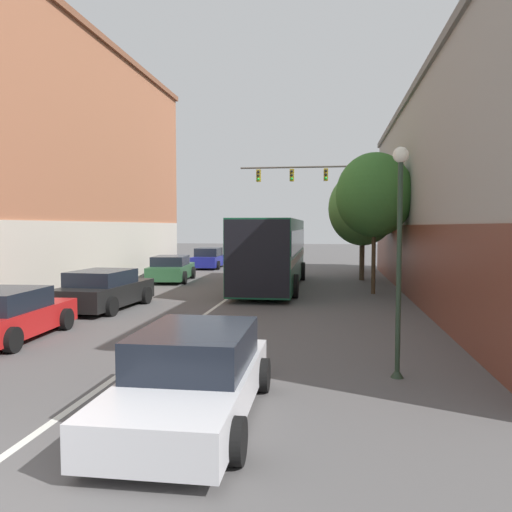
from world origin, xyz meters
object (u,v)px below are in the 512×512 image
at_px(bus, 272,249).
at_px(traffic_signal_gantry, 323,191).
at_px(parked_car_left_mid, 6,316).
at_px(hatchback_foreground, 193,376).
at_px(street_tree_near, 374,195).
at_px(parked_car_left_near, 104,290).
at_px(street_tree_far, 363,208).
at_px(parked_car_left_far, 171,269).
at_px(street_lamp, 399,247).
at_px(parked_car_left_distant, 209,258).

distance_m(bus, traffic_signal_gantry, 9.89).
height_order(bus, parked_car_left_mid, bus).
height_order(hatchback_foreground, street_tree_near, street_tree_near).
bearing_deg(bus, parked_car_left_near, 142.89).
bearing_deg(street_tree_far, hatchback_foreground, -100.61).
bearing_deg(parked_car_left_far, bus, -115.22).
height_order(traffic_signal_gantry, street_tree_near, traffic_signal_gantry).
height_order(parked_car_left_mid, street_tree_near, street_tree_near).
relative_size(parked_car_left_mid, street_tree_far, 0.72).
relative_size(parked_car_left_far, street_tree_far, 0.77).
distance_m(parked_car_left_far, street_lamp, 18.91).
distance_m(traffic_signal_gantry, street_tree_near, 10.88).
xyz_separation_m(bus, street_lamp, (4.12, -14.05, 0.72)).
bearing_deg(parked_car_left_mid, bus, -27.61).
xyz_separation_m(parked_car_left_mid, traffic_signal_gantry, (7.91, 21.17, 4.67)).
relative_size(traffic_signal_gantry, street_tree_far, 1.35).
bearing_deg(street_lamp, traffic_signal_gantry, 94.56).
relative_size(traffic_signal_gantry, street_tree_near, 1.31).
xyz_separation_m(street_tree_near, street_tree_far, (-0.15, 5.61, -0.39)).
xyz_separation_m(parked_car_left_distant, street_tree_far, (10.30, -6.58, 3.28)).
distance_m(bus, hatchback_foreground, 16.65).
bearing_deg(street_lamp, hatchback_foreground, -143.62).
height_order(parked_car_left_mid, parked_car_left_distant, parked_car_left_distant).
xyz_separation_m(parked_car_left_near, street_tree_near, (9.98, 5.56, 3.67)).
bearing_deg(street_tree_near, parked_car_left_near, -150.89).
distance_m(parked_car_left_near, traffic_signal_gantry, 18.41).
distance_m(parked_car_left_mid, street_tree_near, 15.25).
bearing_deg(street_tree_near, street_lamp, -92.59).
bearing_deg(parked_car_left_near, street_lamp, -122.59).
height_order(parked_car_left_mid, street_tree_far, street_tree_far).
distance_m(bus, parked_car_left_far, 6.20).
bearing_deg(traffic_signal_gantry, hatchback_foreground, -93.62).
relative_size(parked_car_left_mid, street_lamp, 0.96).
bearing_deg(traffic_signal_gantry, bus, -104.30).
relative_size(bus, street_tree_far, 1.86).
distance_m(parked_car_left_distant, street_lamp, 26.62).
bearing_deg(street_tree_far, parked_car_left_distant, 147.44).
xyz_separation_m(traffic_signal_gantry, street_lamp, (1.83, -23.02, -2.73)).
bearing_deg(hatchback_foreground, parked_car_left_distant, 12.61).
bearing_deg(parked_car_left_mid, street_lamp, -103.62).
relative_size(hatchback_foreground, parked_car_left_mid, 1.04).
distance_m(hatchback_foreground, parked_car_left_near, 11.17).
height_order(parked_car_left_distant, traffic_signal_gantry, traffic_signal_gantry).
xyz_separation_m(hatchback_foreground, traffic_signal_gantry, (1.62, 25.57, 4.67)).
xyz_separation_m(parked_car_left_mid, parked_car_left_far, (-0.14, 14.16, 0.03)).
distance_m(parked_car_left_near, parked_car_left_mid, 5.06).
xyz_separation_m(hatchback_foreground, parked_car_left_far, (-6.43, 18.55, 0.03)).
xyz_separation_m(parked_car_left_near, street_lamp, (9.41, -6.90, 1.90)).
height_order(traffic_signal_gantry, street_tree_far, traffic_signal_gantry).
bearing_deg(street_tree_far, street_lamp, -91.30).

